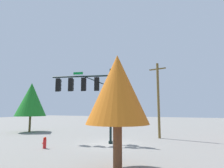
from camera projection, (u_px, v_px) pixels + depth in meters
ground_plane at (111, 144)px, 16.19m from camera, size 120.00×120.00×0.00m
signal_pole_assembly at (92, 92)px, 17.12m from camera, size 6.00×2.17×6.43m
utility_pole at (158, 98)px, 19.73m from camera, size 1.78×0.52×7.67m
fire_hydrant at (45, 143)px, 14.25m from camera, size 0.33×0.24×0.83m
tree_near at (117, 89)px, 9.62m from camera, size 3.13×3.13×5.63m
tree_far at (31, 99)px, 25.18m from camera, size 3.89×3.89×6.34m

